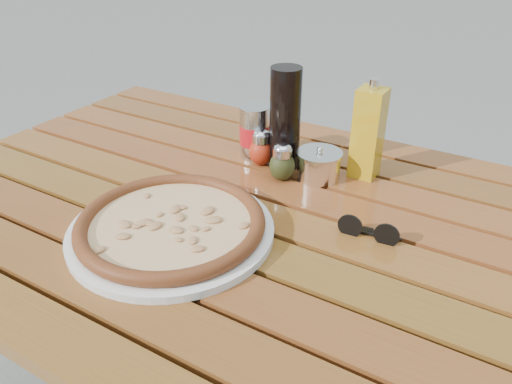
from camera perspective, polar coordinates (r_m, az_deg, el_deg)
The scene contains 10 objects.
table at distance 0.99m, azimuth -0.60°, elevation -5.82°, with size 1.40×0.90×0.75m.
plate at distance 0.89m, azimuth -9.62°, elevation -4.38°, with size 0.36×0.36×0.01m, color silver.
pizza at distance 0.88m, azimuth -9.71°, elevation -3.53°, with size 0.43×0.43×0.03m.
pepper_shaker at distance 1.10m, azimuth 0.61°, elevation 5.03°, with size 0.07×0.07×0.08m.
oregano_shaker at distance 1.04m, azimuth 3.01°, elevation 3.39°, with size 0.06×0.06×0.08m.
dark_bottle at distance 1.07m, azimuth 3.34°, elevation 8.36°, with size 0.07×0.07×0.22m, color black.
soda_can at distance 1.13m, azimuth -0.18°, elevation 6.81°, with size 0.08×0.08×0.12m.
olive_oil_cruet at distance 1.05m, azimuth 12.69°, elevation 6.60°, with size 0.06×0.06×0.21m.
parmesan_tin at distance 1.05m, azimuth 7.20°, elevation 3.14°, with size 0.11×0.11×0.07m.
sunglasses at distance 0.88m, azimuth 12.72°, elevation -4.35°, with size 0.11×0.03×0.04m.
Camera 1 is at (0.42, -0.68, 1.25)m, focal length 35.00 mm.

